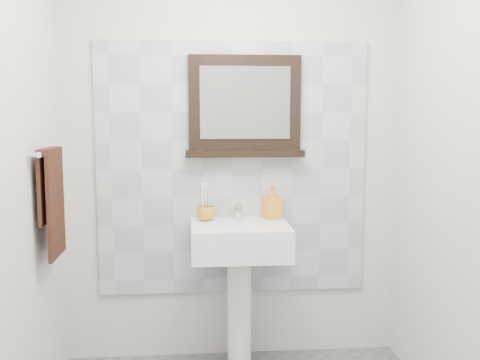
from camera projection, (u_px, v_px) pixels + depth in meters
name	position (u px, v px, depth m)	size (l,w,h in m)	color
back_wall	(232.00, 152.00, 3.34)	(2.00, 0.01, 2.50)	beige
front_wall	(308.00, 228.00, 1.17)	(2.00, 0.01, 2.50)	beige
splashback	(233.00, 169.00, 3.34)	(1.60, 0.02, 1.50)	#A5AEB3
pedestal_sink	(240.00, 256.00, 3.19)	(0.55, 0.44, 0.96)	white
toothbrush_cup	(206.00, 213.00, 3.26)	(0.11, 0.11, 0.08)	#BF8716
toothbrushes	(206.00, 200.00, 3.25)	(0.05, 0.04, 0.21)	white
soap_dispenser	(272.00, 202.00, 3.31)	(0.09, 0.09, 0.20)	#D55719
framed_mirror	(245.00, 109.00, 3.28)	(0.70, 0.11, 0.59)	black
towel_bar	(49.00, 152.00, 2.78)	(0.07, 0.40, 0.03)	silver
hand_towel	(52.00, 194.00, 2.80)	(0.06, 0.30, 0.55)	black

